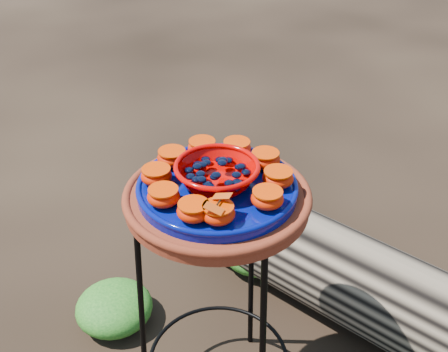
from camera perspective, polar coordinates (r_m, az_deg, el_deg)
The scene contains 19 objects.
plant_stand at distance 1.56m, azimuth -0.60°, elevation -13.42°, with size 0.44×0.44×0.70m, color black, non-canonical shape.
terracotta_saucer at distance 1.32m, azimuth -0.69°, elevation -2.36°, with size 0.43×0.43×0.04m, color #61230F.
cobalt_plate at distance 1.31m, azimuth -0.70°, elevation -1.29°, with size 0.37×0.37×0.02m, color #021657.
red_bowl at distance 1.29m, azimuth -0.71°, elevation 0.12°, with size 0.19×0.19×0.05m, color #C20200, non-canonical shape.
glass_gems at distance 1.26m, azimuth -0.73°, elevation 1.58°, with size 0.14×0.14×0.02m, color black, non-canonical shape.
orange_half_0 at distance 1.17m, azimuth -0.60°, elevation -3.82°, with size 0.07×0.07×0.04m, color red.
orange_half_1 at distance 1.22m, azimuth 4.42°, elevation -2.30°, with size 0.07×0.07×0.04m, color red.
orange_half_2 at distance 1.29m, azimuth 5.50°, elevation -0.22°, with size 0.07×0.07×0.04m, color red.
orange_half_3 at distance 1.36m, azimuth 4.22°, elevation 1.70°, with size 0.07×0.07×0.04m, color red.
orange_half_4 at distance 1.40m, azimuth 1.30°, elevation 2.83°, with size 0.07×0.07×0.04m, color red.
orange_half_5 at distance 1.40m, azimuth -2.23°, elevation 2.89°, with size 0.07×0.07×0.04m, color red.
orange_half_6 at distance 1.37m, azimuth -5.30°, elevation 1.87°, with size 0.07×0.07×0.04m, color red.
orange_half_7 at distance 1.30m, azimuth -6.87°, elevation 0.02°, with size 0.07×0.07×0.04m, color red.
orange_half_8 at distance 1.23m, azimuth -6.16°, elevation -2.08°, with size 0.07×0.07×0.04m, color red.
orange_half_9 at distance 1.18m, azimuth -3.10°, elevation -3.57°, with size 0.07×0.07×0.04m, color red.
butterfly at distance 1.16m, azimuth -0.60°, elevation -2.73°, with size 0.09×0.05×0.02m, color #C23E0B, non-canonical shape.
driftwood_log at distance 1.92m, azimuth 19.46°, elevation -13.12°, with size 1.67×0.44×0.31m, color black, non-canonical shape.
foliage_left at distance 2.00m, azimuth -11.11°, elevation -12.86°, with size 0.26×0.26×0.13m, color #124E13.
foliage_back at distance 2.19m, azimuth 3.69°, elevation -7.04°, with size 0.31×0.31×0.16m, color #124E13.
Camera 1 is at (0.52, -0.95, 1.48)m, focal length 45.00 mm.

